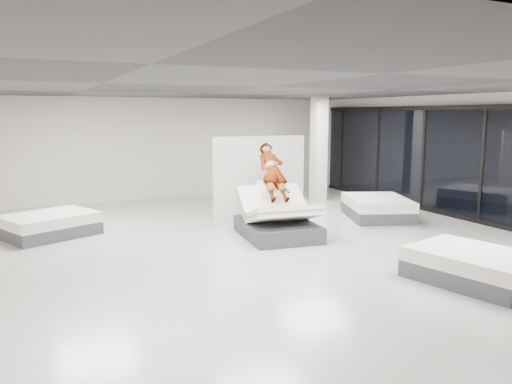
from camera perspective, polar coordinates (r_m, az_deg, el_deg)
room at (r=9.73m, az=1.13°, el=2.46°), size 14.00×14.04×3.20m
hero_bed at (r=11.01m, az=2.46°, el=-3.20°), size 1.72×2.14×1.19m
person at (r=11.16m, az=1.95°, el=1.29°), size 0.78×1.50×1.46m
remote at (r=10.94m, az=3.64°, el=0.09°), size 0.07×0.15×0.08m
divider_panel at (r=12.55m, az=0.36°, el=1.50°), size 2.35×0.45×2.14m
flat_bed_right_far at (r=13.41m, az=13.69°, el=-1.76°), size 2.07×2.35×0.54m
flat_bed_right_near at (r=8.87m, az=23.57°, el=-7.80°), size 1.80×2.14×0.51m
flat_bed_left_far at (r=12.02m, az=-22.50°, el=-3.49°), size 2.24×2.01×0.50m
column at (r=15.58m, az=7.17°, el=4.83°), size 0.40×0.40×3.20m
storefront_glazing at (r=13.40m, az=24.49°, el=2.80°), size 0.12×13.40×2.92m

